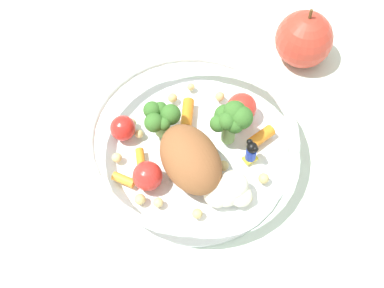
# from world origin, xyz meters

# --- Properties ---
(ground_plane) EXTENTS (2.40, 2.40, 0.00)m
(ground_plane) POSITION_xyz_m (0.00, 0.00, 0.00)
(ground_plane) COLOR silver
(food_container) EXTENTS (0.22, 0.22, 0.07)m
(food_container) POSITION_xyz_m (-0.02, -0.01, 0.03)
(food_container) COLOR white
(food_container) RESTS_ON ground_plane
(loose_apple) EXTENTS (0.07, 0.07, 0.08)m
(loose_apple) POSITION_xyz_m (0.14, -0.13, 0.03)
(loose_apple) COLOR #BC3828
(loose_apple) RESTS_ON ground_plane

